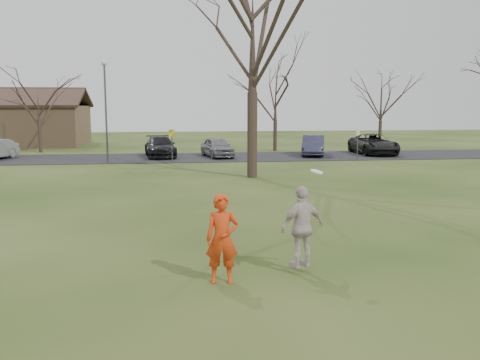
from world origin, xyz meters
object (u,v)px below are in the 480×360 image
Objects in this scene: car_3 at (160,147)px; car_6 at (374,144)px; car_5 at (313,145)px; big_tree at (253,33)px; car_4 at (217,147)px; catching_play at (302,227)px; lamp_post at (105,99)px; player_defender at (222,239)px.

car_3 is 15.35m from car_6.
car_5 is 0.31× the size of big_tree.
catching_play is at bearing -102.27° from car_4.
big_tree is (1.13, 14.76, 5.98)m from catching_play.
car_6 is 19.03m from lamp_post.
car_5 is at bearing -174.63° from car_6.
car_5 is at bearing 75.54° from player_defender.
big_tree reaches higher than car_6.
player_defender is at bearing -100.80° from big_tree.
car_3 is 0.91× the size of car_6.
big_tree reaches higher than car_5.
catching_play is at bearing -87.88° from car_3.
car_4 is 0.28× the size of big_tree.
car_5 is 14.55m from lamp_post.
car_3 is at bearing -179.13° from car_6.
player_defender is 0.38× the size of car_3.
car_5 is at bearing 74.21° from catching_play.
car_3 is (-1.95, 25.74, -0.18)m from player_defender.
car_5 is (8.81, 25.35, -0.17)m from player_defender.
big_tree is at bearing -96.45° from car_4.
catching_play is at bearing -72.85° from lamp_post.
catching_play is at bearing -89.14° from car_5.
lamp_post is at bearing 107.15° from catching_play.
car_4 is at bearing -175.92° from car_6.
car_5 is 25.95m from catching_play.
car_4 is 1.85× the size of catching_play.
player_defender is 28.98m from car_6.
player_defender is at bearing -92.53° from car_5.
player_defender is 1.80m from catching_play.
catching_play reaches higher than car_4.
car_3 is 3.96m from car_4.
car_3 is 10.77m from car_5.
lamp_post is at bearing -152.34° from car_5.
car_4 is 8.16m from lamp_post.
player_defender is 26.84m from car_5.
car_4 is (3.90, -0.65, -0.02)m from car_3.
catching_play reaches higher than player_defender.
lamp_post is at bearing -169.60° from car_6.
car_4 is 6.87m from car_5.
player_defender is 23.41m from lamp_post.
player_defender is at bearing -167.78° from catching_play.
lamp_post is at bearing -172.69° from car_4.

